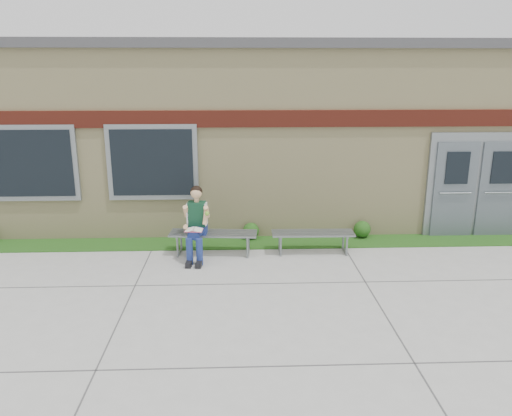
{
  "coord_description": "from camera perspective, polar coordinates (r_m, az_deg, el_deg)",
  "views": [
    {
      "loc": [
        -1.23,
        -7.47,
        3.6
      ],
      "look_at": [
        -0.87,
        1.7,
        1.03
      ],
      "focal_mm": 35.0,
      "sensor_mm": 36.0,
      "label": 1
    }
  ],
  "objects": [
    {
      "name": "school_building",
      "position": [
        13.59,
        3.0,
        9.29
      ],
      "size": [
        16.2,
        6.22,
        4.2
      ],
      "color": "beige",
      "rests_on": "ground"
    },
    {
      "name": "shrub_east",
      "position": [
        11.2,
        12.04,
        -2.38
      ],
      "size": [
        0.36,
        0.36,
        0.36
      ],
      "primitive_type": "sphere",
      "color": "#244412",
      "rests_on": "grass_strip"
    },
    {
      "name": "shrub_mid",
      "position": [
        10.87,
        -0.58,
        -2.62
      ],
      "size": [
        0.35,
        0.35,
        0.35
      ],
      "primitive_type": "sphere",
      "color": "#244412",
      "rests_on": "grass_strip"
    },
    {
      "name": "girl",
      "position": [
        9.72,
        -6.85,
        -1.66
      ],
      "size": [
        0.52,
        0.9,
        1.42
      ],
      "rotation": [
        0.0,
        0.0,
        -0.1
      ],
      "color": "navy",
      "rests_on": "ground"
    },
    {
      "name": "bench_left",
      "position": [
        10.02,
        -4.89,
        -3.36
      ],
      "size": [
        1.77,
        0.62,
        0.45
      ],
      "rotation": [
        0.0,
        0.0,
        -0.08
      ],
      "color": "slate",
      "rests_on": "ground"
    },
    {
      "name": "bench_right",
      "position": [
        10.13,
        6.51,
        -3.3
      ],
      "size": [
        1.66,
        0.49,
        0.43
      ],
      "rotation": [
        0.0,
        0.0,
        -0.02
      ],
      "color": "slate",
      "rests_on": "ground"
    },
    {
      "name": "ground",
      "position": [
        8.38,
        6.51,
        -9.92
      ],
      "size": [
        80.0,
        80.0,
        0.0
      ],
      "primitive_type": "plane",
      "color": "#9E9E99",
      "rests_on": "ground"
    },
    {
      "name": "grass_strip",
      "position": [
        10.76,
        4.46,
        -3.91
      ],
      "size": [
        16.0,
        0.8,
        0.02
      ],
      "primitive_type": "cube",
      "color": "#244412",
      "rests_on": "ground"
    }
  ]
}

